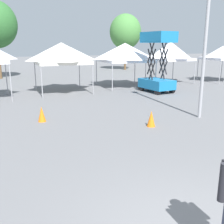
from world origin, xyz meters
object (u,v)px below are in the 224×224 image
at_px(canopy_tent_behind_right, 125,52).
at_px(traffic_cone_lot_center, 42,114).
at_px(light_pole_near_lift, 208,4).
at_px(tree_behind_tents_left, 125,32).
at_px(traffic_cone_near_barrier, 151,119).
at_px(scissor_lift, 157,74).
at_px(canopy_tent_far_left, 62,53).
at_px(canopy_tent_right_of_center, 170,51).
at_px(canopy_tent_far_right, 223,53).

distance_m(canopy_tent_behind_right, traffic_cone_lot_center, 10.39).
bearing_deg(canopy_tent_behind_right, light_pole_near_lift, -96.69).
height_order(tree_behind_tents_left, traffic_cone_near_barrier, tree_behind_tents_left).
relative_size(light_pole_near_lift, traffic_cone_lot_center, 12.95).
bearing_deg(scissor_lift, traffic_cone_near_barrier, -125.18).
height_order(canopy_tent_far_left, tree_behind_tents_left, tree_behind_tents_left).
distance_m(canopy_tent_right_of_center, light_pole_near_lift, 10.96).
height_order(canopy_tent_far_right, traffic_cone_lot_center, canopy_tent_far_right).
relative_size(light_pole_near_lift, traffic_cone_near_barrier, 13.22).
height_order(canopy_tent_right_of_center, traffic_cone_lot_center, canopy_tent_right_of_center).
relative_size(canopy_tent_far_right, traffic_cone_near_barrier, 4.86).
distance_m(traffic_cone_lot_center, traffic_cone_near_barrier, 4.41).
xyz_separation_m(canopy_tent_far_right, scissor_lift, (-7.99, -2.25, -1.19)).
height_order(light_pole_near_lift, traffic_cone_lot_center, light_pole_near_lift).
relative_size(canopy_tent_right_of_center, traffic_cone_near_barrier, 5.34).
xyz_separation_m(canopy_tent_behind_right, traffic_cone_lot_center, (-7.39, -6.97, -2.18)).
bearing_deg(canopy_tent_behind_right, scissor_lift, -74.35).
bearing_deg(traffic_cone_near_barrier, traffic_cone_lot_center, 146.61).
bearing_deg(canopy_tent_far_left, traffic_cone_lot_center, -111.66).
bearing_deg(scissor_lift, traffic_cone_lot_center, -154.03).
xyz_separation_m(canopy_tent_far_right, light_pole_near_lift, (-9.89, -8.41, 2.24)).
bearing_deg(canopy_tent_far_right, light_pole_near_lift, -139.61).
xyz_separation_m(canopy_tent_far_right, tree_behind_tents_left, (-2.54, 12.83, 2.15)).
bearing_deg(traffic_cone_lot_center, canopy_tent_far_left, 68.34).
height_order(canopy_tent_behind_right, scissor_lift, scissor_lift).
height_order(canopy_tent_behind_right, tree_behind_tents_left, tree_behind_tents_left).
relative_size(canopy_tent_right_of_center, scissor_lift, 0.85).
relative_size(canopy_tent_far_right, scissor_lift, 0.78).
height_order(scissor_lift, light_pole_near_lift, light_pole_near_lift).
distance_m(canopy_tent_far_right, scissor_lift, 8.38).
bearing_deg(scissor_lift, canopy_tent_behind_right, 105.65).
bearing_deg(light_pole_near_lift, scissor_lift, 72.85).
height_order(canopy_tent_far_left, canopy_tent_right_of_center, canopy_tent_right_of_center).
height_order(traffic_cone_lot_center, traffic_cone_near_barrier, traffic_cone_lot_center).
distance_m(canopy_tent_right_of_center, traffic_cone_near_barrier, 12.67).
height_order(canopy_tent_behind_right, traffic_cone_lot_center, canopy_tent_behind_right).
bearing_deg(tree_behind_tents_left, light_pole_near_lift, -109.09).
bearing_deg(canopy_tent_far_right, traffic_cone_near_barrier, -145.26).
relative_size(scissor_lift, traffic_cone_near_barrier, 6.26).
height_order(canopy_tent_right_of_center, light_pole_near_lift, light_pole_near_lift).
relative_size(canopy_tent_far_left, light_pole_near_lift, 0.42).
height_order(canopy_tent_behind_right, canopy_tent_right_of_center, canopy_tent_right_of_center).
height_order(canopy_tent_behind_right, light_pole_near_lift, light_pole_near_lift).
distance_m(scissor_lift, traffic_cone_lot_center, 9.18).
bearing_deg(canopy_tent_behind_right, canopy_tent_far_left, -174.87).
xyz_separation_m(canopy_tent_far_left, traffic_cone_near_barrier, (1.09, -8.97, -2.21)).
xyz_separation_m(canopy_tent_far_left, traffic_cone_lot_center, (-2.60, -6.54, -2.20)).
distance_m(tree_behind_tents_left, traffic_cone_lot_center, 23.84).
xyz_separation_m(scissor_lift, tree_behind_tents_left, (5.45, 15.07, 3.34)).
xyz_separation_m(canopy_tent_behind_right, traffic_cone_near_barrier, (-3.70, -9.40, -2.19)).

